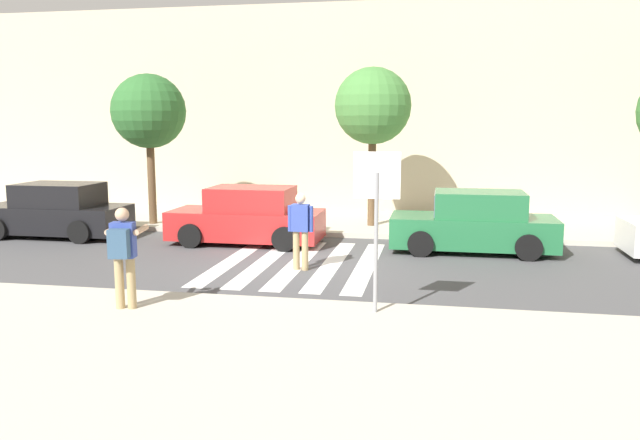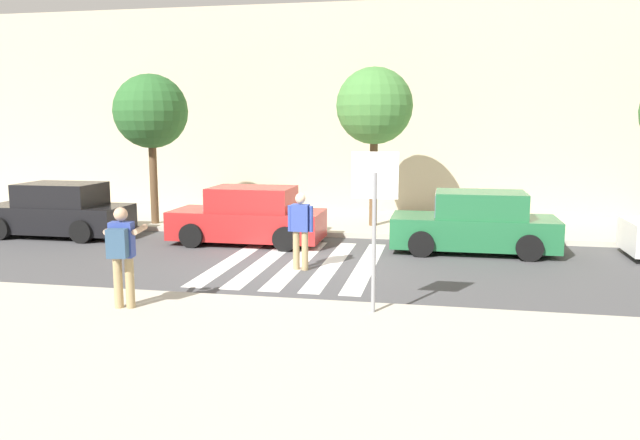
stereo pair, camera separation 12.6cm
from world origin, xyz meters
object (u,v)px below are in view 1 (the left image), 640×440
at_px(photographer_with_backpack, 123,249).
at_px(parked_car_black, 57,212).
at_px(parked_car_red, 248,217).
at_px(stop_sign, 377,196).
at_px(street_tree_west, 149,112).
at_px(pedestrian_crossing, 301,227).
at_px(street_tree_center, 373,107).
at_px(parked_car_green, 474,224).

relative_size(photographer_with_backpack, parked_car_black, 0.42).
distance_m(parked_car_black, parked_car_red, 5.74).
relative_size(stop_sign, street_tree_west, 0.58).
relative_size(parked_car_red, street_tree_west, 0.89).
bearing_deg(pedestrian_crossing, photographer_with_backpack, -119.31).
height_order(street_tree_west, street_tree_center, street_tree_center).
height_order(pedestrian_crossing, parked_car_black, pedestrian_crossing).
distance_m(stop_sign, pedestrian_crossing, 3.99).
bearing_deg(parked_car_black, stop_sign, -31.66).
relative_size(photographer_with_backpack, street_tree_center, 0.36).
distance_m(photographer_with_backpack, street_tree_center, 10.32).
relative_size(photographer_with_backpack, pedestrian_crossing, 1.00).
height_order(pedestrian_crossing, street_tree_west, street_tree_west).
bearing_deg(street_tree_west, pedestrian_crossing, -39.16).
height_order(parked_car_black, street_tree_west, street_tree_west).
height_order(stop_sign, parked_car_black, stop_sign).
height_order(stop_sign, photographer_with_backpack, stop_sign).
relative_size(stop_sign, street_tree_center, 0.56).
bearing_deg(parked_car_green, pedestrian_crossing, -144.66).
bearing_deg(pedestrian_crossing, parked_car_black, 160.49).
bearing_deg(parked_car_red, stop_sign, -56.08).
bearing_deg(photographer_with_backpack, parked_car_green, 47.54).
xyz_separation_m(stop_sign, parked_car_green, (1.92, 6.05, -1.35)).
height_order(pedestrian_crossing, parked_car_red, pedestrian_crossing).
bearing_deg(street_tree_center, parked_car_red, -137.43).
bearing_deg(photographer_with_backpack, street_tree_west, 112.69).
height_order(parked_car_black, street_tree_center, street_tree_center).
xyz_separation_m(stop_sign, photographer_with_backpack, (-4.17, -0.60, -0.91)).
distance_m(parked_car_black, street_tree_center, 9.73).
xyz_separation_m(photographer_with_backpack, parked_car_red, (0.10, 6.65, -0.44)).
distance_m(parked_car_black, parked_car_green, 11.72).
xyz_separation_m(parked_car_red, parked_car_green, (5.98, -0.00, 0.00)).
bearing_deg(street_tree_center, stop_sign, -83.61).
xyz_separation_m(stop_sign, parked_car_black, (-9.81, 6.05, -1.35)).
bearing_deg(street_tree_west, photographer_with_backpack, -67.31).
distance_m(photographer_with_backpack, pedestrian_crossing, 4.46).
bearing_deg(photographer_with_backpack, street_tree_center, 71.47).
distance_m(stop_sign, street_tree_center, 9.08).
height_order(photographer_with_backpack, street_tree_west, street_tree_west).
height_order(stop_sign, pedestrian_crossing, stop_sign).
bearing_deg(parked_car_red, parked_car_green, -0.00).
relative_size(parked_car_green, street_tree_center, 0.86).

